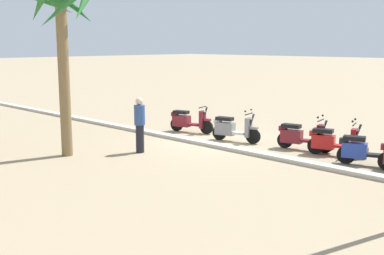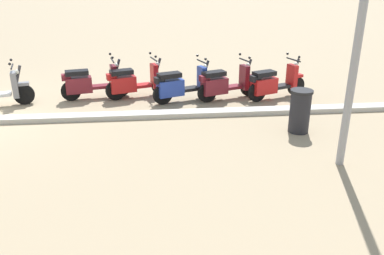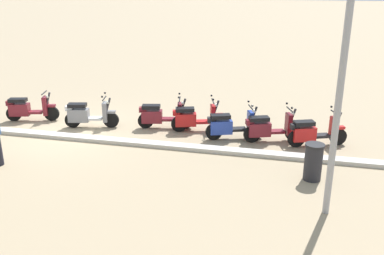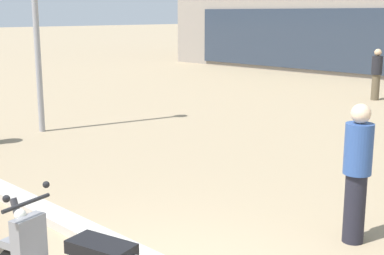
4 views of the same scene
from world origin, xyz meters
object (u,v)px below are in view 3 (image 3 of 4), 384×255
Objects in this scene: scooter_maroon_lead_nearest at (161,116)px; scooter_grey_mid_centre at (87,115)px; scooter_maroon_gap_after_mid at (28,109)px; scooter_maroon_last_in_row at (269,128)px; scooter_red_second_in_line at (313,132)px; litter_bin at (313,162)px; street_lamp at (347,34)px; scooter_red_mid_rear at (194,118)px; scooter_blue_mid_front at (230,126)px.

scooter_maroon_lead_nearest is 2.49m from scooter_grey_mid_centre.
scooter_maroon_lead_nearest is at bearing -176.19° from scooter_maroon_gap_after_mid.
scooter_red_second_in_line is at bearing 176.91° from scooter_maroon_last_in_row.
scooter_maroon_gap_after_mid is at bearing -1.13° from scooter_red_second_in_line.
scooter_maroon_last_in_row is at bearing 173.01° from scooter_maroon_lead_nearest.
scooter_maroon_last_in_row is at bearing -62.62° from litter_bin.
street_lamp is at bearing 92.27° from scooter_red_second_in_line.
scooter_maroon_lead_nearest is at bearing -6.99° from scooter_maroon_last_in_row.
litter_bin is at bearing 162.14° from scooter_grey_mid_centre.
scooter_grey_mid_centre is 1.00× the size of scooter_maroon_gap_after_mid.
scooter_maroon_last_in_row and scooter_red_mid_rear have the same top height.
scooter_blue_mid_front is 2.46m from scooter_maroon_lead_nearest.
street_lamp is (-0.24, 1.58, 3.30)m from litter_bin.
scooter_red_second_in_line and scooter_maroon_last_in_row have the same top height.
litter_bin is at bearing -81.42° from street_lamp.
scooter_red_mid_rear is 0.96× the size of scooter_maroon_lead_nearest.
scooter_maroon_lead_nearest is (4.91, -0.51, 0.00)m from scooter_red_second_in_line.
scooter_blue_mid_front is 1.86× the size of litter_bin.
scooter_blue_mid_front and scooter_maroon_lead_nearest have the same top height.
scooter_red_mid_rear is 1.15m from scooter_maroon_lead_nearest.
scooter_maroon_gap_after_mid reaches higher than litter_bin.
scooter_red_second_in_line is at bearing 174.06° from scooter_maroon_lead_nearest.
scooter_red_mid_rear is at bearing -9.53° from scooter_maroon_last_in_row.
scooter_grey_mid_centre is at bearing 0.49° from scooter_maroon_last_in_row.
scooter_red_mid_rear is 5.96m from scooter_maroon_gap_after_mid.
scooter_maroon_lead_nearest is (2.41, -0.50, -0.00)m from scooter_blue_mid_front.
scooter_maroon_last_in_row is at bearing -177.27° from scooter_blue_mid_front.
scooter_maroon_last_in_row is 0.96× the size of scooter_maroon_lead_nearest.
scooter_maroon_last_in_row is 0.98× the size of scooter_grey_mid_centre.
scooter_red_second_in_line is 4.94m from scooter_maroon_lead_nearest.
litter_bin is 3.67m from street_lamp.
scooter_maroon_last_in_row and scooter_grey_mid_centre have the same top height.
scooter_maroon_lead_nearest is at bearing -5.94° from scooter_red_second_in_line.
scooter_maroon_lead_nearest is at bearing -30.43° from litter_bin.
street_lamp is at bearing 124.09° from scooter_blue_mid_front.
scooter_maroon_gap_after_mid is at bearing -14.64° from litter_bin.
scooter_maroon_lead_nearest is at bearing -11.61° from scooter_blue_mid_front.
scooter_maroon_gap_after_mid is 11.20m from street_lamp.
scooter_maroon_lead_nearest is 1.01× the size of scooter_maroon_gap_after_mid.
scooter_maroon_lead_nearest is 5.60m from litter_bin.
scooter_maroon_last_in_row and scooter_maroon_lead_nearest have the same top height.
scooter_maroon_last_in_row is 5.40m from street_lamp.
scooter_maroon_last_in_row is (1.32, -0.07, 0.00)m from scooter_red_second_in_line.
litter_bin is at bearing 87.94° from scooter_red_second_in_line.
scooter_maroon_gap_after_mid is at bearing -0.82° from scooter_maroon_last_in_row.
scooter_maroon_last_in_row is 1.18m from scooter_blue_mid_front.
scooter_blue_mid_front is at bearing 159.74° from scooter_red_mid_rear.
scooter_maroon_gap_after_mid is 9.95m from litter_bin.
scooter_red_second_in_line is 0.97× the size of scooter_grey_mid_centre.
scooter_grey_mid_centre is (3.60, 0.46, 0.01)m from scooter_red_mid_rear.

